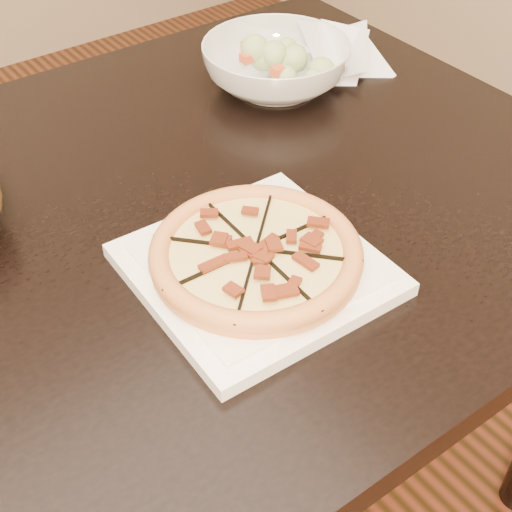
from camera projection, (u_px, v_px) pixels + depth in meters
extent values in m
cube|color=black|center=(99.00, 249.00, 0.90)|extent=(1.43, 0.93, 0.04)
cylinder|color=black|center=(291.00, 180.00, 1.66)|extent=(0.07, 0.07, 0.71)
cube|color=white|center=(256.00, 269.00, 0.83)|extent=(0.27, 0.27, 0.02)
cube|color=white|center=(256.00, 262.00, 0.82)|extent=(0.23, 0.23, 0.00)
cylinder|color=#D2894F|center=(256.00, 257.00, 0.82)|extent=(0.24, 0.24, 0.01)
torus|color=#D2894F|center=(256.00, 252.00, 0.81)|extent=(0.25, 0.25, 0.02)
cylinder|color=#E0D06E|center=(256.00, 253.00, 0.81)|extent=(0.20, 0.20, 0.01)
cube|color=black|center=(256.00, 249.00, 0.81)|extent=(0.01, 0.24, 0.01)
cube|color=black|center=(256.00, 249.00, 0.81)|extent=(0.17, 0.18, 0.01)
cube|color=black|center=(256.00, 249.00, 0.81)|extent=(0.24, 0.01, 0.01)
cube|color=black|center=(256.00, 249.00, 0.81)|extent=(0.18, 0.17, 0.01)
cube|color=maroon|center=(269.00, 242.00, 0.82)|extent=(0.02, 0.01, 0.00)
cube|color=maroon|center=(279.00, 231.00, 0.83)|extent=(0.03, 0.02, 0.00)
cube|color=maroon|center=(282.00, 217.00, 0.85)|extent=(0.03, 0.02, 0.00)
cube|color=maroon|center=(262.00, 234.00, 0.83)|extent=(0.03, 0.03, 0.00)
cube|color=maroon|center=(259.00, 221.00, 0.84)|extent=(0.03, 0.03, 0.00)
cube|color=maroon|center=(247.00, 210.00, 0.86)|extent=(0.02, 0.03, 0.00)
cube|color=maroon|center=(246.00, 231.00, 0.83)|extent=(0.02, 0.03, 0.00)
cube|color=maroon|center=(230.00, 223.00, 0.84)|extent=(0.01, 0.02, 0.00)
cube|color=maroon|center=(209.00, 219.00, 0.85)|extent=(0.02, 0.03, 0.00)
cube|color=maroon|center=(228.00, 237.00, 0.82)|extent=(0.02, 0.03, 0.00)
cube|color=maroon|center=(206.00, 238.00, 0.82)|extent=(0.03, 0.03, 0.00)
cube|color=maroon|center=(237.00, 247.00, 0.81)|extent=(0.03, 0.03, 0.00)
cube|color=maroon|center=(217.00, 251.00, 0.80)|extent=(0.03, 0.02, 0.00)
cube|color=maroon|center=(200.00, 262.00, 0.79)|extent=(0.03, 0.02, 0.00)
cube|color=maroon|center=(235.00, 257.00, 0.80)|extent=(0.02, 0.01, 0.00)
cube|color=maroon|center=(224.00, 270.00, 0.78)|extent=(0.03, 0.02, 0.00)
cube|color=maroon|center=(222.00, 287.00, 0.76)|extent=(0.03, 0.02, 0.00)
cube|color=maroon|center=(247.00, 268.00, 0.78)|extent=(0.03, 0.03, 0.00)
cube|color=maroon|center=(252.00, 283.00, 0.77)|extent=(0.03, 0.03, 0.00)
cube|color=maroon|center=(259.00, 259.00, 0.79)|extent=(0.02, 0.03, 0.00)
cube|color=maroon|center=(270.00, 271.00, 0.78)|extent=(0.02, 0.03, 0.00)
cube|color=maroon|center=(290.00, 280.00, 0.77)|extent=(0.01, 0.02, 0.00)
cube|color=maroon|center=(273.00, 258.00, 0.80)|extent=(0.02, 0.03, 0.00)
cube|color=maroon|center=(294.00, 262.00, 0.79)|extent=(0.02, 0.03, 0.00)
cube|color=maroon|center=(318.00, 260.00, 0.79)|extent=(0.03, 0.03, 0.00)
cube|color=maroon|center=(285.00, 249.00, 0.81)|extent=(0.03, 0.03, 0.00)
cube|color=maroon|center=(304.00, 242.00, 0.82)|extent=(0.03, 0.02, 0.00)
cube|color=maroon|center=(318.00, 231.00, 0.83)|extent=(0.03, 0.02, 0.00)
imported|color=silver|center=(276.00, 66.00, 1.15)|extent=(0.27, 0.27, 0.07)
sphere|color=#A1C183|center=(277.00, 33.00, 1.12)|extent=(0.04, 0.04, 0.04)
sphere|color=#A1C183|center=(283.00, 28.00, 1.13)|extent=(0.04, 0.04, 0.04)
sphere|color=#A1C183|center=(277.00, 21.00, 1.15)|extent=(0.04, 0.04, 0.04)
sphere|color=#A1C183|center=(273.00, 30.00, 1.13)|extent=(0.04, 0.04, 0.04)
sphere|color=#A1C183|center=(259.00, 27.00, 1.13)|extent=(0.04, 0.04, 0.04)
sphere|color=#A1C183|center=(275.00, 33.00, 1.12)|extent=(0.04, 0.04, 0.04)
sphere|color=#A1C183|center=(261.00, 34.00, 1.11)|extent=(0.04, 0.04, 0.04)
sphere|color=#A1C183|center=(252.00, 41.00, 1.10)|extent=(0.04, 0.04, 0.04)
sphere|color=#A1C183|center=(272.00, 37.00, 1.11)|extent=(0.04, 0.04, 0.04)
sphere|color=#A1C183|center=(276.00, 44.00, 1.09)|extent=(0.04, 0.04, 0.04)
sphere|color=#A1C183|center=(278.00, 34.00, 1.11)|extent=(0.04, 0.04, 0.04)
sphere|color=#A1C183|center=(291.00, 38.00, 1.10)|extent=(0.04, 0.04, 0.04)
sphere|color=#A1C183|center=(308.00, 37.00, 1.11)|extent=(0.04, 0.04, 0.04)
sphere|color=#A1C183|center=(288.00, 32.00, 1.12)|extent=(0.04, 0.04, 0.04)
cube|color=#D14E26|center=(281.00, 29.00, 1.15)|extent=(0.02, 0.02, 0.01)
cube|color=#D14E26|center=(254.00, 36.00, 1.13)|extent=(0.02, 0.02, 0.01)
cube|color=#D14E26|center=(272.00, 49.00, 1.10)|extent=(0.02, 0.02, 0.01)
cube|color=#D14E26|center=(299.00, 41.00, 1.12)|extent=(0.02, 0.02, 0.01)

